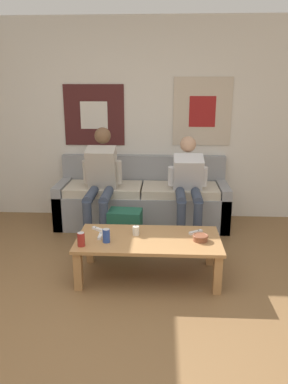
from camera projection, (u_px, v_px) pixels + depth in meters
name	position (u px, v px, depth m)	size (l,w,h in m)	color
ground_plane	(93.00, 351.00, 2.54)	(18.00, 18.00, 0.00)	brown
wall_back	(128.00, 121.00, 4.87)	(10.00, 0.07, 2.55)	silver
couch	(142.00, 201.00, 4.79)	(2.14, 0.71, 0.84)	gray
coffee_table	(149.00, 244.00, 3.45)	(1.32, 0.66, 0.39)	#B27F4C
person_seated_adult	(101.00, 179.00, 4.35)	(0.47, 0.94, 1.25)	#384256
person_seated_teen	(188.00, 184.00, 4.31)	(0.47, 0.91, 1.15)	#384256
backpack	(125.00, 230.00, 4.12)	(0.38, 0.31, 0.42)	#1E5642
ceramic_bowl	(200.00, 237.00, 3.37)	(0.14, 0.14, 0.06)	brown
pillar_candle	(136.00, 231.00, 3.49)	(0.06, 0.06, 0.10)	silver
drink_can_blue	(106.00, 236.00, 3.33)	(0.07, 0.07, 0.12)	#28479E
drink_can_red	(81.00, 239.00, 3.25)	(0.07, 0.07, 0.12)	maroon
game_controller_near_left	(98.00, 229.00, 3.60)	(0.13, 0.12, 0.03)	white
game_controller_near_right	(101.00, 236.00, 3.45)	(0.04, 0.14, 0.03)	white
game_controller_far_center	(196.00, 232.00, 3.53)	(0.14, 0.11, 0.03)	white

